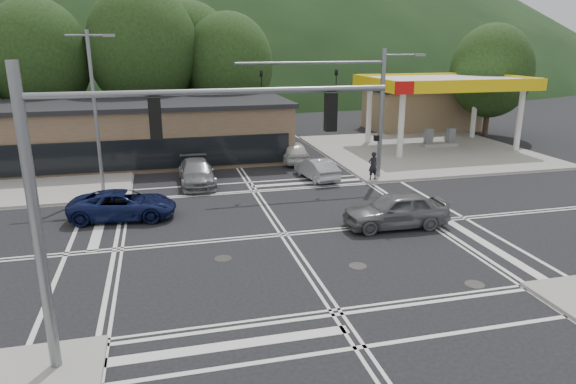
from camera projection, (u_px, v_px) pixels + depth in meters
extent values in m
plane|color=black|center=(284.00, 234.00, 23.19)|extent=(120.00, 120.00, 0.00)
cube|color=gray|center=(423.00, 150.00, 40.64)|extent=(16.00, 16.00, 0.15)
cube|color=gray|center=(8.00, 173.00, 33.61)|extent=(16.00, 16.00, 0.15)
cylinder|color=silver|center=(401.00, 125.00, 37.39)|extent=(0.44, 0.44, 5.00)
cylinder|color=silver|center=(369.00, 114.00, 42.97)|extent=(0.44, 0.44, 5.00)
cylinder|color=silver|center=(519.00, 120.00, 39.73)|extent=(0.44, 0.44, 5.00)
cylinder|color=silver|center=(474.00, 111.00, 45.32)|extent=(0.44, 0.44, 5.00)
cube|color=silver|center=(444.00, 82.00, 40.56)|extent=(12.00, 8.00, 0.60)
cube|color=yellow|center=(474.00, 86.00, 36.84)|extent=(12.20, 0.25, 0.90)
cube|color=yellow|center=(420.00, 79.00, 44.28)|extent=(12.20, 0.25, 0.90)
cube|color=yellow|center=(374.00, 83.00, 39.16)|extent=(0.25, 8.20, 0.90)
cube|color=yellow|center=(510.00, 81.00, 41.97)|extent=(0.25, 8.20, 0.90)
cube|color=red|center=(405.00, 88.00, 35.41)|extent=(1.40, 0.12, 0.90)
cube|color=gray|center=(439.00, 145.00, 41.99)|extent=(3.00, 1.00, 0.30)
cube|color=slate|center=(429.00, 137.00, 41.56)|extent=(0.60, 0.50, 1.30)
cube|color=slate|center=(451.00, 136.00, 42.03)|extent=(0.60, 0.50, 1.30)
cube|color=#846B4F|center=(420.00, 110.00, 50.60)|extent=(10.00, 6.00, 3.80)
cube|color=brown|center=(118.00, 135.00, 36.57)|extent=(24.00, 8.00, 4.00)
ellipsoid|color=black|center=(182.00, 83.00, 106.91)|extent=(252.00, 126.00, 140.00)
cylinder|color=#382619|center=(46.00, 118.00, 41.55)|extent=(0.50, 0.50, 4.84)
ellipsoid|color=black|center=(38.00, 58.00, 40.22)|extent=(8.00, 8.00, 9.20)
cylinder|color=#382619|center=(148.00, 112.00, 43.37)|extent=(0.50, 0.50, 5.28)
ellipsoid|color=black|center=(143.00, 49.00, 41.91)|extent=(9.00, 9.00, 10.35)
cylinder|color=#382619|center=(230.00, 114.00, 45.13)|extent=(0.50, 0.50, 4.40)
ellipsoid|color=black|center=(229.00, 64.00, 43.92)|extent=(7.60, 7.60, 8.74)
cylinder|color=#382619|center=(192.00, 108.00, 48.09)|extent=(0.50, 0.50, 4.84)
ellipsoid|color=black|center=(190.00, 55.00, 46.75)|extent=(8.40, 8.40, 9.66)
cylinder|color=#382619|center=(487.00, 114.00, 46.86)|extent=(0.50, 0.50, 3.96)
ellipsoid|color=black|center=(491.00, 71.00, 45.77)|extent=(7.20, 7.20, 8.28)
cylinder|color=slate|center=(96.00, 115.00, 28.30)|extent=(0.20, 0.20, 9.00)
cylinder|color=slate|center=(87.00, 35.00, 27.12)|extent=(2.20, 0.12, 0.12)
cube|color=slate|center=(109.00, 35.00, 27.37)|extent=(0.60, 0.25, 0.15)
cylinder|color=slate|center=(381.00, 115.00, 31.61)|extent=(0.28, 0.28, 8.00)
cylinder|color=slate|center=(312.00, 63.00, 29.65)|extent=(9.00, 0.16, 0.16)
imported|color=black|center=(336.00, 78.00, 30.26)|extent=(0.16, 0.20, 1.00)
imported|color=black|center=(261.00, 80.00, 29.20)|extent=(0.16, 0.20, 1.00)
cylinder|color=slate|center=(403.00, 55.00, 30.88)|extent=(2.40, 0.12, 0.12)
cube|color=slate|center=(419.00, 55.00, 31.13)|extent=(0.70, 0.30, 0.15)
cube|color=black|center=(376.00, 138.00, 31.95)|extent=(0.25, 0.30, 0.35)
cylinder|color=slate|center=(37.00, 229.00, 12.52)|extent=(0.28, 0.28, 8.00)
cylinder|color=slate|center=(216.00, 92.00, 12.66)|extent=(9.00, 0.16, 0.16)
cube|color=black|center=(155.00, 118.00, 12.48)|extent=(0.30, 0.25, 1.00)
cube|color=black|center=(331.00, 112.00, 13.54)|extent=(0.30, 0.25, 1.00)
imported|color=#0E163F|center=(123.00, 205.00, 25.10)|extent=(5.31, 2.92, 1.41)
imported|color=slate|center=(396.00, 210.00, 23.92)|extent=(4.98, 2.15, 1.67)
imported|color=#9B9EA2|center=(317.00, 168.00, 32.39)|extent=(1.97, 4.24, 1.35)
imported|color=beige|center=(292.00, 151.00, 36.94)|extent=(1.94, 4.61, 1.56)
imported|color=slate|center=(197.00, 173.00, 31.12)|extent=(2.06, 5.03, 1.46)
imported|color=black|center=(373.00, 166.00, 31.64)|extent=(0.70, 0.52, 1.74)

